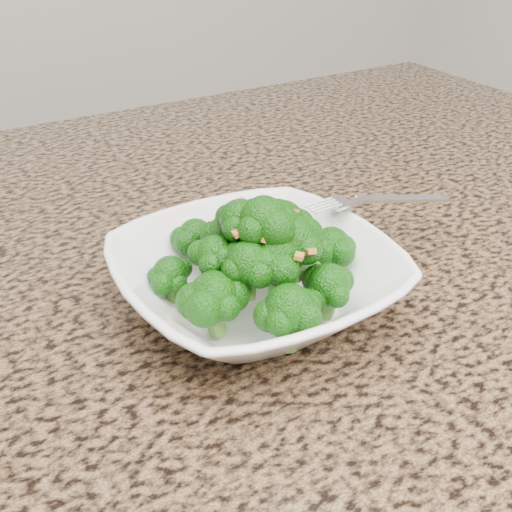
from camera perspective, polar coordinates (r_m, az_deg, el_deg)
granite_counter at (r=0.52m, az=-16.04°, el=-8.73°), size 1.64×1.04×0.03m
bowl at (r=0.52m, az=-0.00°, el=-2.19°), size 0.22×0.22×0.05m
broccoli_pile at (r=0.49m, az=-0.00°, el=3.80°), size 0.19×0.19×0.07m
garlic_topping at (r=0.47m, az=-0.00°, el=7.75°), size 0.12×0.12×0.01m
fork at (r=0.58m, az=9.23°, el=4.85°), size 0.17×0.04×0.01m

